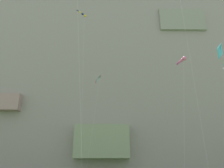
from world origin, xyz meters
TOP-DOWN VIEW (x-y plane):
  - cliff_face at (-0.01, 62.99)m, footprint 180.00×26.76m
  - kite_windsock_far_left at (-3.97, 32.13)m, footprint 3.24×6.03m
  - kite_banner_low_center at (-0.70, 35.73)m, footprint 2.60×3.80m
  - kite_diamond_high_right at (15.70, 16.59)m, footprint 3.25×5.69m
  - kite_windsock_mid_center at (12.30, 20.68)m, footprint 3.24×5.21m

SIDE VIEW (x-z plane):
  - kite_diamond_high_right at x=15.70m, z-range 7.45..25.31m
  - kite_windsock_mid_center at x=12.30m, z-range 8.51..26.46m
  - kite_banner_low_center at x=-0.70m, z-range 8.55..29.58m
  - kite_windsock_far_left at x=-3.97m, z-range 16.91..51.84m
  - cliff_face at x=-0.01m, z-range -0.05..71.36m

